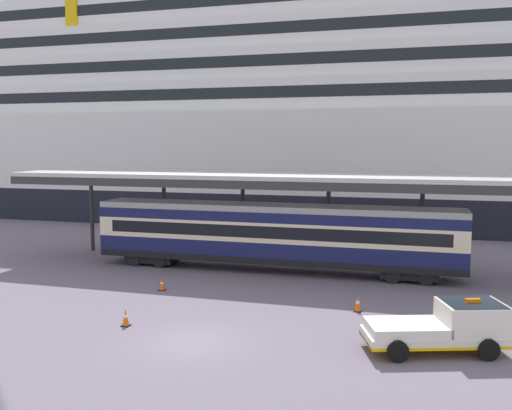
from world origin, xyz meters
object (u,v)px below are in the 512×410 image
at_px(cruise_ship, 448,97).
at_px(traffic_cone_far, 126,317).
at_px(traffic_cone_mid, 358,304).
at_px(dockside_crane, 83,71).
at_px(service_truck, 447,326).
at_px(traffic_cone_near, 162,284).
at_px(train_carriage, 274,234).

relative_size(cruise_ship, traffic_cone_far, 173.01).
xyz_separation_m(traffic_cone_mid, dockside_crane, (-30.97, 25.74, 14.78)).
relative_size(cruise_ship, dockside_crane, 2.66).
distance_m(traffic_cone_far, dockside_crane, 40.33).
bearing_deg(traffic_cone_far, dockside_crane, 125.15).
xyz_separation_m(cruise_ship, traffic_cone_mid, (-5.17, -37.70, -12.26)).
bearing_deg(dockside_crane, traffic_cone_mid, -39.74).
bearing_deg(dockside_crane, traffic_cone_far, -54.85).
bearing_deg(dockside_crane, cruise_ship, 18.31).
relative_size(traffic_cone_mid, traffic_cone_far, 0.98).
height_order(traffic_cone_far, dockside_crane, dockside_crane).
bearing_deg(traffic_cone_mid, traffic_cone_far, -152.18).
bearing_deg(traffic_cone_mid, dockside_crane, 140.26).
bearing_deg(cruise_ship, service_truck, -91.89).
xyz_separation_m(traffic_cone_near, traffic_cone_mid, (10.47, -0.92, 0.03)).
bearing_deg(traffic_cone_near, train_carriage, 53.09).
distance_m(traffic_cone_mid, dockside_crane, 42.90).
distance_m(traffic_cone_mid, traffic_cone_far, 10.59).
distance_m(cruise_ship, train_carriage, 34.17).
distance_m(train_carriage, traffic_cone_mid, 9.37).
bearing_deg(traffic_cone_near, cruise_ship, 66.97).
distance_m(cruise_ship, traffic_cone_near, 41.82).
height_order(train_carriage, traffic_cone_far, train_carriage).
height_order(train_carriage, service_truck, train_carriage).
bearing_deg(train_carriage, traffic_cone_near, -126.91).
bearing_deg(dockside_crane, service_truck, -40.70).
bearing_deg(service_truck, traffic_cone_far, -176.59).
relative_size(traffic_cone_mid, dockside_crane, 0.02).
height_order(traffic_cone_near, traffic_cone_mid, traffic_cone_mid).
height_order(train_carriage, traffic_cone_near, train_carriage).
relative_size(service_truck, traffic_cone_far, 7.21).
xyz_separation_m(train_carriage, service_truck, (9.65, -11.21, -1.32)).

